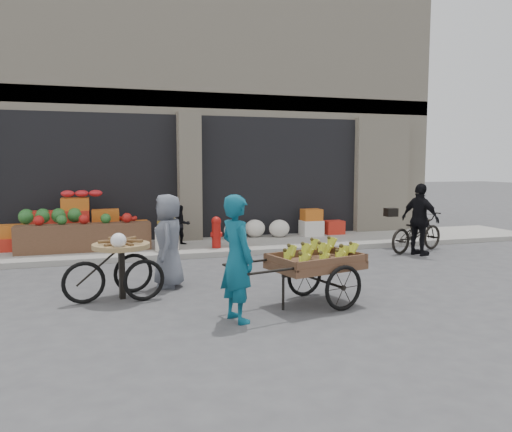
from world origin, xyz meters
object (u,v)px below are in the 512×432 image
object	(u,v)px
seated_person	(181,225)
bicycle	(417,232)
vendor_grey	(168,241)
cyclist	(420,219)
tricycle_cart	(121,261)
pineapple_bin	(167,239)
vendor_woman	(237,258)
banana_cart	(313,260)
orange_bucket	(238,240)
fire_hydrant	(216,231)

from	to	relation	value
seated_person	bicycle	xyz separation A→B (m)	(5.12, -1.84, -0.13)
vendor_grey	cyclist	distance (m)	5.78
tricycle_cart	vendor_grey	bearing A→B (deg)	21.80
pineapple_bin	tricycle_cart	bearing A→B (deg)	-107.92
vendor_woman	cyclist	size ratio (longest dim) A/B	1.03
vendor_grey	pineapple_bin	bearing A→B (deg)	-177.08
banana_cart	vendor_grey	size ratio (longest dim) A/B	1.49
tricycle_cart	vendor_woman	bearing A→B (deg)	-60.47
banana_cart	pineapple_bin	bearing A→B (deg)	94.84
tricycle_cart	vendor_grey	world-z (taller)	vendor_grey
tricycle_cart	bicycle	world-z (taller)	tricycle_cart
tricycle_cart	vendor_grey	xyz separation A→B (m)	(0.77, 0.53, 0.20)
banana_cart	bicycle	xyz separation A→B (m)	(4.02, 3.29, -0.20)
orange_bucket	vendor_woman	world-z (taller)	vendor_woman
pineapple_bin	vendor_woman	bearing A→B (deg)	-86.75
seated_person	vendor_woman	bearing A→B (deg)	-101.26
seated_person	vendor_grey	size ratio (longest dim) A/B	0.61
banana_cart	vendor_grey	distance (m)	2.47
fire_hydrant	orange_bucket	distance (m)	0.55
orange_bucket	tricycle_cart	bearing A→B (deg)	-129.33
seated_person	pineapple_bin	bearing A→B (deg)	-133.69
fire_hydrant	orange_bucket	xyz separation A→B (m)	(0.50, -0.05, -0.23)
banana_cart	vendor_woman	size ratio (longest dim) A/B	1.40
pineapple_bin	fire_hydrant	world-z (taller)	fire_hydrant
orange_bucket	seated_person	world-z (taller)	seated_person
pineapple_bin	bicycle	xyz separation A→B (m)	(5.52, -1.24, 0.08)
fire_hydrant	cyclist	xyz separation A→B (m)	(4.22, -1.59, 0.29)
tricycle_cart	pineapple_bin	bearing A→B (deg)	59.55
orange_bucket	bicycle	world-z (taller)	bicycle
fire_hydrant	bicycle	xyz separation A→B (m)	(4.42, -1.19, -0.05)
orange_bucket	banana_cart	distance (m)	4.44
fire_hydrant	vendor_grey	xyz separation A→B (m)	(-1.43, -2.82, 0.26)
orange_bucket	bicycle	xyz separation A→B (m)	(3.92, -1.14, 0.18)
banana_cart	vendor_woman	distance (m)	1.29
orange_bucket	bicycle	distance (m)	4.09
banana_cart	cyclist	world-z (taller)	cyclist
bicycle	fire_hydrant	bearing A→B (deg)	56.70
seated_person	banana_cart	distance (m)	5.24
orange_bucket	banana_cart	world-z (taller)	banana_cart
tricycle_cart	bicycle	xyz separation A→B (m)	(6.62, 2.15, -0.11)
pineapple_bin	fire_hydrant	bearing A→B (deg)	-2.60
pineapple_bin	vendor_woman	xyz separation A→B (m)	(0.28, -4.92, 0.44)
orange_bucket	cyclist	size ratio (longest dim) A/B	0.20
pineapple_bin	bicycle	size ratio (longest dim) A/B	0.30
vendor_grey	seated_person	bearing A→B (deg)	177.58
pineapple_bin	banana_cart	distance (m)	4.78
banana_cart	vendor_woman	xyz separation A→B (m)	(-1.22, -0.39, 0.16)
vendor_woman	tricycle_cart	world-z (taller)	vendor_woman
seated_person	banana_cart	size ratio (longest dim) A/B	0.41
vendor_woman	pineapple_bin	bearing A→B (deg)	-12.83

